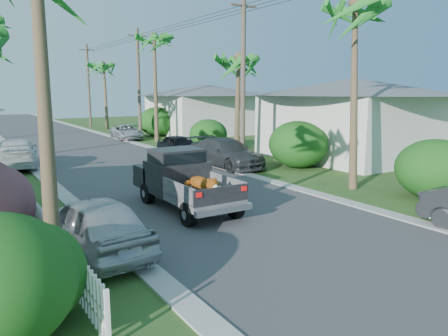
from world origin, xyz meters
TOP-DOWN VIEW (x-y plane):
  - ground at (0.00, 0.00)m, footprint 120.00×120.00m
  - road at (0.00, 25.00)m, footprint 8.00×100.00m
  - curb_left at (-4.30, 25.00)m, footprint 0.60×100.00m
  - curb_right at (4.30, 25.00)m, footprint 0.60×100.00m
  - pickup_truck at (-1.09, 7.17)m, footprint 1.98×5.12m
  - parked_car_rm at (4.62, 13.16)m, footprint 2.46×5.33m
  - parked_car_rf at (3.91, 17.20)m, footprint 1.69×4.11m
  - parked_car_rd at (4.76, 28.97)m, footprint 2.39×4.50m
  - parked_car_ln at (-5.00, 4.24)m, footprint 2.15×4.55m
  - parked_car_lf at (-5.00, 18.93)m, footprint 2.86×5.54m
  - palm_r_a at (6.30, 6.00)m, footprint 4.40×4.40m
  - palm_r_b at (6.60, 15.00)m, footprint 4.40×4.40m
  - palm_r_c at (6.20, 26.00)m, footprint 4.40×4.40m
  - palm_r_d at (6.50, 40.00)m, footprint 4.40×4.40m
  - shrub_r_a at (7.60, 3.00)m, footprint 2.80×3.08m
  - shrub_r_b at (7.80, 11.00)m, footprint 3.00×3.30m
  - shrub_r_c at (7.50, 20.00)m, footprint 2.60×2.86m
  - shrub_r_d at (8.00, 30.00)m, footprint 3.20×3.52m
  - picket_fence at (-6.00, 5.50)m, footprint 0.10×11.00m
  - house_right_near at (13.00, 12.00)m, footprint 8.00×9.00m
  - house_right_far at (13.00, 30.00)m, footprint 9.00×8.00m
  - utility_pole_b at (5.60, 13.00)m, footprint 1.60×0.26m
  - utility_pole_c at (5.60, 28.00)m, footprint 1.60×0.26m
  - utility_pole_d at (5.60, 43.00)m, footprint 1.60×0.26m

SIDE VIEW (x-z plane):
  - ground at x=0.00m, z-range 0.00..0.00m
  - road at x=0.00m, z-range 0.00..0.02m
  - curb_left at x=-4.30m, z-range 0.00..0.06m
  - curb_right at x=4.30m, z-range 0.00..0.06m
  - picket_fence at x=-6.00m, z-range 0.00..1.00m
  - parked_car_rd at x=4.76m, z-range 0.00..1.20m
  - parked_car_rf at x=3.91m, z-range 0.00..1.40m
  - parked_car_ln at x=-5.00m, z-range 0.00..1.50m
  - parked_car_rm at x=4.62m, z-range 0.00..1.51m
  - parked_car_lf at x=-5.00m, z-range 0.00..1.54m
  - pickup_truck at x=-1.09m, z-range -0.02..2.04m
  - shrub_r_c at x=7.50m, z-range 0.00..2.10m
  - shrub_r_a at x=7.60m, z-range 0.00..2.30m
  - shrub_r_b at x=7.80m, z-range 0.00..2.50m
  - shrub_r_d at x=8.00m, z-range 0.00..2.60m
  - house_right_far at x=13.00m, z-range -0.18..4.42m
  - house_right_near at x=13.00m, z-range -0.18..4.62m
  - utility_pole_b at x=5.60m, z-range 0.10..9.10m
  - utility_pole_c at x=5.60m, z-range 0.10..9.10m
  - utility_pole_d at x=5.60m, z-range 0.10..9.10m
  - palm_r_b at x=6.60m, z-range 2.35..9.55m
  - palm_r_d at x=6.50m, z-range 2.73..10.74m
  - palm_r_a at x=6.30m, z-range 3.07..11.78m
  - palm_r_c at x=6.20m, z-range 3.41..12.81m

